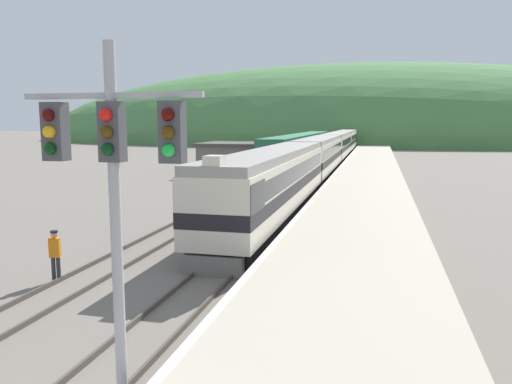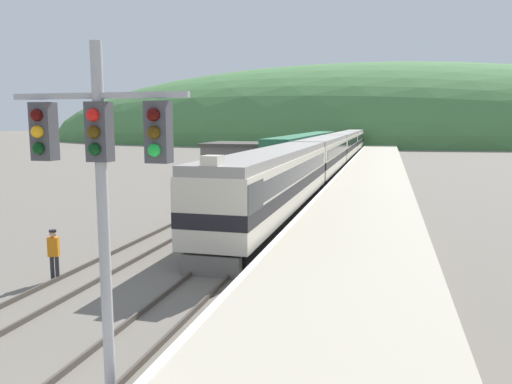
{
  "view_description": "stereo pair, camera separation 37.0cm",
  "coord_description": "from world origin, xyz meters",
  "px_view_note": "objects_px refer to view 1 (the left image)",
  "views": [
    {
      "loc": [
        5.62,
        -5.24,
        5.52
      ],
      "look_at": [
        0.28,
        16.55,
        2.35
      ],
      "focal_mm": 35.0,
      "sensor_mm": 36.0,
      "label": 1
    },
    {
      "loc": [
        5.98,
        -5.15,
        5.52
      ],
      "look_at": [
        0.28,
        16.55,
        2.35
      ],
      "focal_mm": 35.0,
      "sensor_mm": 36.0,
      "label": 2
    }
  ],
  "objects_px": {
    "signal_mast_main": "(113,172)",
    "siding_train": "(302,148)",
    "carriage_third": "(337,146)",
    "express_train_lead_car": "(273,182)",
    "carriage_second": "(319,156)",
    "carriage_fourth": "(346,140)",
    "track_worker": "(55,252)"
  },
  "relations": [
    {
      "from": "carriage_third",
      "to": "siding_train",
      "type": "xyz_separation_m",
      "value": [
        -4.27,
        -4.51,
        -0.16
      ]
    },
    {
      "from": "signal_mast_main",
      "to": "carriage_fourth",
      "type": "bearing_deg",
      "value": 90.83
    },
    {
      "from": "siding_train",
      "to": "carriage_third",
      "type": "bearing_deg",
      "value": 46.55
    },
    {
      "from": "carriage_third",
      "to": "track_worker",
      "type": "xyz_separation_m",
      "value": [
        -5.13,
        -55.77,
        -1.12
      ]
    },
    {
      "from": "signal_mast_main",
      "to": "track_worker",
      "type": "relative_size",
      "value": 3.79
    },
    {
      "from": "track_worker",
      "to": "express_train_lead_car",
      "type": "bearing_deg",
      "value": 67.54
    },
    {
      "from": "siding_train",
      "to": "signal_mast_main",
      "type": "relative_size",
      "value": 5.93
    },
    {
      "from": "express_train_lead_car",
      "to": "carriage_third",
      "type": "xyz_separation_m",
      "value": [
        0.0,
        43.37,
        -0.01
      ]
    },
    {
      "from": "carriage_second",
      "to": "siding_train",
      "type": "relative_size",
      "value": 0.5
    },
    {
      "from": "carriage_second",
      "to": "carriage_fourth",
      "type": "xyz_separation_m",
      "value": [
        0.0,
        42.3,
        0.0
      ]
    },
    {
      "from": "carriage_second",
      "to": "carriage_fourth",
      "type": "height_order",
      "value": "same"
    },
    {
      "from": "express_train_lead_car",
      "to": "track_worker",
      "type": "xyz_separation_m",
      "value": [
        -5.13,
        -12.4,
        -1.14
      ]
    },
    {
      "from": "siding_train",
      "to": "express_train_lead_car",
      "type": "bearing_deg",
      "value": -83.73
    },
    {
      "from": "track_worker",
      "to": "carriage_second",
      "type": "bearing_deg",
      "value": 81.58
    },
    {
      "from": "carriage_third",
      "to": "express_train_lead_car",
      "type": "bearing_deg",
      "value": -90.0
    },
    {
      "from": "carriage_second",
      "to": "siding_train",
      "type": "bearing_deg",
      "value": 104.39
    },
    {
      "from": "carriage_second",
      "to": "carriage_fourth",
      "type": "distance_m",
      "value": 42.3
    },
    {
      "from": "carriage_second",
      "to": "carriage_third",
      "type": "relative_size",
      "value": 1.0
    },
    {
      "from": "signal_mast_main",
      "to": "carriage_second",
      "type": "bearing_deg",
      "value": 91.67
    },
    {
      "from": "siding_train",
      "to": "track_worker",
      "type": "relative_size",
      "value": 22.48
    },
    {
      "from": "carriage_fourth",
      "to": "siding_train",
      "type": "bearing_deg",
      "value": -99.45
    },
    {
      "from": "carriage_second",
      "to": "carriage_third",
      "type": "distance_m",
      "value": 21.15
    },
    {
      "from": "track_worker",
      "to": "signal_mast_main",
      "type": "bearing_deg",
      "value": -47.66
    },
    {
      "from": "carriage_third",
      "to": "carriage_fourth",
      "type": "height_order",
      "value": "same"
    },
    {
      "from": "signal_mast_main",
      "to": "express_train_lead_car",
      "type": "bearing_deg",
      "value": 93.58
    },
    {
      "from": "express_train_lead_car",
      "to": "siding_train",
      "type": "xyz_separation_m",
      "value": [
        -4.27,
        38.86,
        -0.17
      ]
    },
    {
      "from": "carriage_third",
      "to": "signal_mast_main",
      "type": "height_order",
      "value": "signal_mast_main"
    },
    {
      "from": "express_train_lead_car",
      "to": "carriage_third",
      "type": "bearing_deg",
      "value": 90.0
    },
    {
      "from": "signal_mast_main",
      "to": "siding_train",
      "type": "bearing_deg",
      "value": 95.38
    },
    {
      "from": "carriage_third",
      "to": "siding_train",
      "type": "bearing_deg",
      "value": -133.45
    },
    {
      "from": "carriage_second",
      "to": "carriage_third",
      "type": "height_order",
      "value": "same"
    },
    {
      "from": "carriage_fourth",
      "to": "siding_train",
      "type": "height_order",
      "value": "carriage_fourth"
    }
  ]
}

